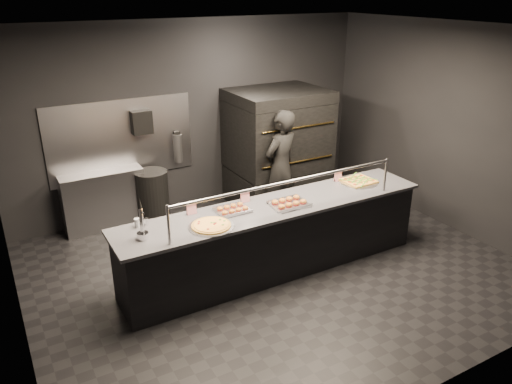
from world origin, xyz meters
TOP-DOWN VIEW (x-y plane):
  - room at (-0.02, 0.05)m, footprint 6.04×6.00m
  - service_counter at (0.00, -0.00)m, footprint 4.10×0.78m
  - pizza_oven at (1.20, 1.90)m, footprint 1.50×1.23m
  - prep_shelf at (-1.60, 2.32)m, footprint 1.20×0.35m
  - towel_dispenser at (-0.90, 2.39)m, footprint 0.30×0.20m
  - fire_extinguisher at (-0.35, 2.40)m, footprint 0.14×0.14m
  - beer_tap at (-1.71, -0.05)m, footprint 0.13×0.18m
  - round_pizza at (-0.95, -0.15)m, footprint 0.52×0.52m
  - slider_tray_a at (-0.55, 0.11)m, footprint 0.40×0.30m
  - slider_tray_b at (0.15, -0.08)m, footprint 0.50×0.39m
  - square_pizza at (1.40, 0.10)m, footprint 0.53×0.53m
  - condiment_jar at (-1.65, 0.26)m, footprint 0.16×0.06m
  - tent_cards at (-0.03, 0.28)m, footprint 2.32×0.04m
  - trash_bin at (-0.90, 2.15)m, footprint 0.50×0.50m
  - worker at (0.84, 1.22)m, footprint 0.75×0.61m

SIDE VIEW (x-z plane):
  - trash_bin at x=-0.90m, z-range 0.00..0.84m
  - prep_shelf at x=-1.60m, z-range 0.00..0.90m
  - service_counter at x=0.00m, z-range -0.22..1.15m
  - worker at x=0.84m, z-range 0.00..1.77m
  - round_pizza at x=-0.95m, z-range 0.92..0.95m
  - square_pizza at x=1.40m, z-range 0.92..0.96m
  - slider_tray_a at x=-0.55m, z-range 0.91..0.98m
  - slider_tray_b at x=0.15m, z-range 0.91..0.99m
  - pizza_oven at x=1.20m, z-range 0.01..1.92m
  - condiment_jar at x=-1.65m, z-range 0.92..1.02m
  - tent_cards at x=-0.03m, z-range 0.92..1.07m
  - beer_tap at x=-1.71m, z-range 0.82..1.30m
  - fire_extinguisher at x=-0.35m, z-range 0.81..1.31m
  - room at x=-0.02m, z-range 0.00..3.00m
  - towel_dispenser at x=-0.90m, z-range 1.38..1.73m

